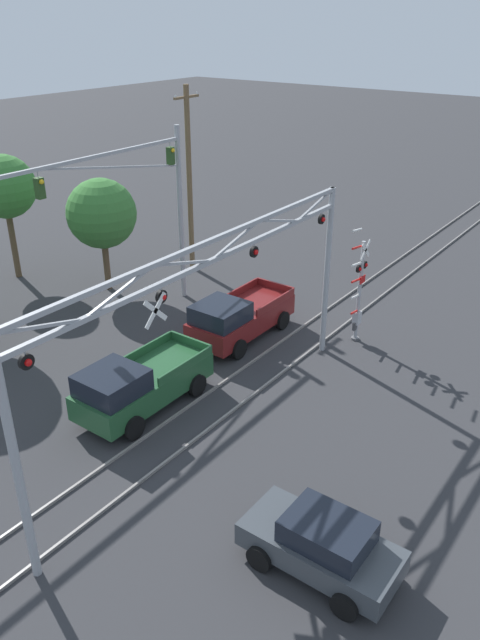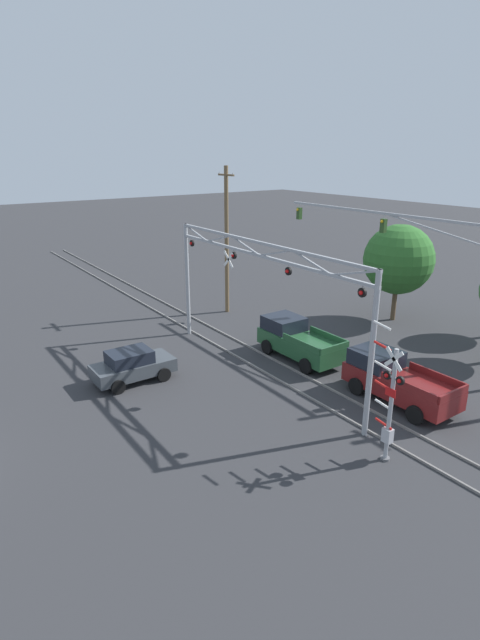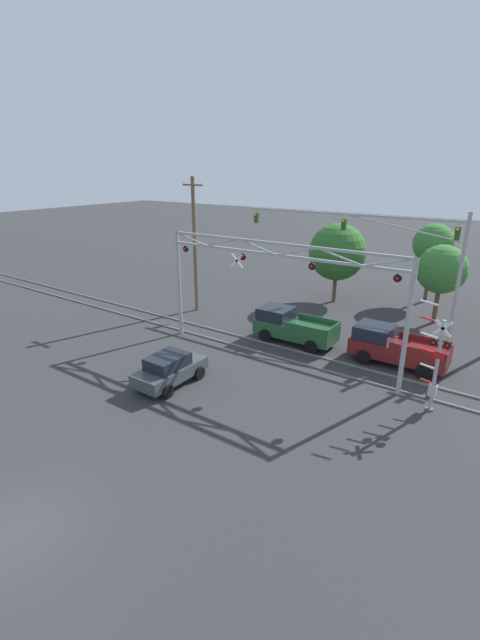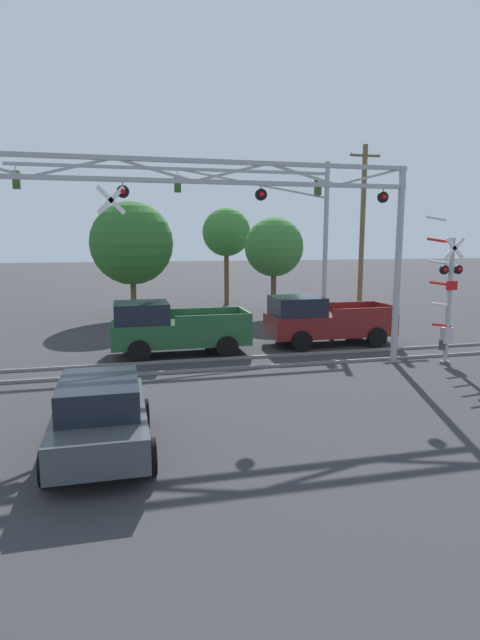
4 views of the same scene
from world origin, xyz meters
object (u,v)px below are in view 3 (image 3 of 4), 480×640
at_px(crossing_signal_mast, 435,368).
at_px(sedan_waiting, 170,369).
at_px(crossing_gantry, 275,277).
at_px(background_tree_beyond_span, 337,252).
at_px(pickup_truck_following, 394,347).
at_px(background_tree_far_left_verge, 442,270).
at_px(pickup_truck_lead, 292,326).
at_px(background_tree_far_right_verge, 433,244).
at_px(traffic_signal_span, 397,246).
at_px(utility_pole_left, 195,245).

relative_size(crossing_signal_mast, sedan_waiting, 1.30).
height_order(crossing_gantry, background_tree_beyond_span, crossing_gantry).
bearing_deg(crossing_signal_mast, background_tree_beyond_span, 127.78).
xyz_separation_m(pickup_truck_following, background_tree_far_left_verge, (0.48, 8.64, 2.93)).
bearing_deg(background_tree_far_left_verge, sedan_waiting, -117.61).
relative_size(crossing_signal_mast, pickup_truck_lead, 1.00).
bearing_deg(pickup_truck_following, background_tree_far_right_verge, 95.23).
xyz_separation_m(crossing_gantry, pickup_truck_following, (5.98, 3.46, -3.94)).
bearing_deg(pickup_truck_lead, crossing_gantry, -81.90).
xyz_separation_m(crossing_gantry, background_tree_far_left_verge, (6.46, 12.10, -1.01)).
bearing_deg(traffic_signal_span, background_tree_beyond_span, 142.72).
distance_m(crossing_gantry, pickup_truck_lead, 5.02).
bearing_deg(sedan_waiting, background_tree_beyond_span, 86.24).
xyz_separation_m(pickup_truck_lead, pickup_truck_following, (6.41, 0.39, 0.00)).
bearing_deg(pickup_truck_lead, traffic_signal_span, 48.88).
bearing_deg(crossing_signal_mast, utility_pole_left, 164.25).
distance_m(crossing_gantry, background_tree_far_right_verge, 17.87).
relative_size(crossing_gantry, pickup_truck_following, 2.77).
xyz_separation_m(crossing_signal_mast, sedan_waiting, (-11.73, -5.00, -1.32)).
relative_size(traffic_signal_span, sedan_waiting, 3.81).
bearing_deg(background_tree_far_left_verge, background_tree_far_right_verge, 108.77).
xyz_separation_m(utility_pole_left, background_tree_far_left_verge, (16.15, 7.58, -1.24)).
distance_m(background_tree_beyond_span, background_tree_far_left_verge, 8.13).
height_order(traffic_signal_span, pickup_truck_following, traffic_signal_span).
relative_size(sedan_waiting, background_tree_far_left_verge, 0.71).
bearing_deg(sedan_waiting, utility_pole_left, 123.71).
height_order(traffic_signal_span, background_tree_beyond_span, traffic_signal_span).
distance_m(traffic_signal_span, background_tree_far_right_verge, 8.92).
distance_m(crossing_signal_mast, traffic_signal_span, 10.89).
bearing_deg(traffic_signal_span, background_tree_far_left_verge, 58.74).
relative_size(background_tree_beyond_span, background_tree_far_right_verge, 1.00).
bearing_deg(utility_pole_left, pickup_truck_following, -3.87).
xyz_separation_m(crossing_signal_mast, background_tree_beyond_span, (-10.51, 13.56, 2.03)).
bearing_deg(background_tree_far_right_verge, crossing_signal_mast, -76.96).
distance_m(traffic_signal_span, background_tree_beyond_span, 7.54).
height_order(utility_pole_left, background_tree_beyond_span, utility_pole_left).
bearing_deg(background_tree_far_left_verge, utility_pole_left, -154.85).
height_order(pickup_truck_lead, utility_pole_left, utility_pole_left).
bearing_deg(crossing_gantry, sedan_waiting, -116.57).
distance_m(crossing_gantry, traffic_signal_span, 9.43).
xyz_separation_m(pickup_truck_lead, sedan_waiting, (-2.42, -8.79, -0.19)).
bearing_deg(crossing_gantry, crossing_signal_mast, -4.61).
bearing_deg(crossing_signal_mast, background_tree_far_left_verge, 100.66).
height_order(crossing_signal_mast, background_tree_beyond_span, background_tree_beyond_span).
bearing_deg(traffic_signal_span, utility_pole_left, -164.42).
bearing_deg(crossing_signal_mast, crossing_gantry, 175.39).
relative_size(pickup_truck_lead, sedan_waiting, 1.31).
relative_size(pickup_truck_following, sedan_waiting, 1.32).
distance_m(crossing_signal_mast, background_tree_beyond_span, 17.28).
distance_m(pickup_truck_lead, utility_pole_left, 10.25).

